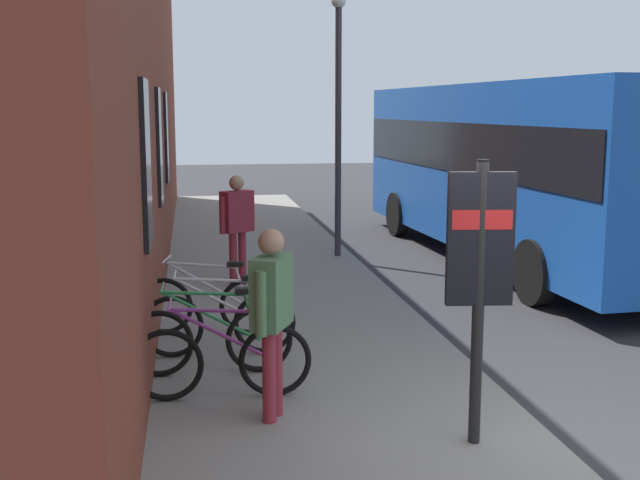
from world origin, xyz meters
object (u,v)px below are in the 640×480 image
bicycle_under_window (207,304)px  pedestrian_crossing_street (272,304)px  street_lamp (338,102)px  bicycle_mid_rack (219,322)px  bicycle_end_of_row (222,360)px  transit_info_sign (480,257)px  city_bus (513,161)px  bicycle_leaning_wall (211,339)px  pedestrian_by_facade (237,219)px

bicycle_under_window → pedestrian_crossing_street: 2.99m
street_lamp → bicycle_mid_rack: bearing=157.4°
bicycle_end_of_row → bicycle_under_window: bearing=2.4°
transit_info_sign → bicycle_mid_rack: bearing=36.5°
city_bus → bicycle_leaning_wall: bearing=136.3°
pedestrian_crossing_street → transit_info_sign: bearing=-116.0°
bicycle_end_of_row → street_lamp: street_lamp is taller
bicycle_end_of_row → bicycle_leaning_wall: (0.74, 0.09, 0.00)m
bicycle_end_of_row → transit_info_sign: 2.76m
bicycle_leaning_wall → bicycle_mid_rack: size_ratio=1.00×
bicycle_end_of_row → bicycle_mid_rack: 1.38m
bicycle_end_of_row → bicycle_under_window: same height
transit_info_sign → pedestrian_by_facade: 6.64m
bicycle_end_of_row → bicycle_leaning_wall: bearing=7.1°
bicycle_under_window → street_lamp: street_lamp is taller
bicycle_end_of_row → bicycle_mid_rack: same height
city_bus → pedestrian_by_facade: bearing=109.2°
city_bus → pedestrian_by_facade: city_bus is taller
pedestrian_by_facade → pedestrian_crossing_street: (-5.62, 0.02, -0.00)m
pedestrian_by_facade → bicycle_mid_rack: bearing=173.3°
bicycle_mid_rack → bicycle_under_window: same height
bicycle_leaning_wall → pedestrian_crossing_street: size_ratio=1.01×
bicycle_mid_rack → bicycle_under_window: bearing=7.8°
bicycle_leaning_wall → transit_info_sign: 3.26m
bicycle_end_of_row → street_lamp: size_ratio=0.36×
bicycle_leaning_wall → street_lamp: 7.53m
pedestrian_crossing_street → street_lamp: street_lamp is taller
bicycle_leaning_wall → transit_info_sign: (-2.12, -2.16, 1.21)m
bicycle_end_of_row → transit_info_sign: transit_info_sign is taller
bicycle_mid_rack → pedestrian_by_facade: pedestrian_by_facade is taller
bicycle_leaning_wall → bicycle_mid_rack: 0.66m
bicycle_mid_rack → pedestrian_crossing_street: 2.12m
bicycle_mid_rack → pedestrian_crossing_street: pedestrian_crossing_street is taller
bicycle_end_of_row → street_lamp: (7.34, -2.50, 2.52)m
bicycle_end_of_row → pedestrian_crossing_street: bearing=-143.3°
city_bus → street_lamp: (0.43, 3.30, 1.12)m
pedestrian_crossing_street → bicycle_mid_rack: bearing=11.7°
bicycle_end_of_row → city_bus: city_bus is taller
pedestrian_by_facade → street_lamp: (2.30, -2.05, 1.84)m
pedestrian_crossing_street → street_lamp: (7.92, -2.07, 1.84)m
bicycle_leaning_wall → street_lamp: (6.60, -2.60, 2.52)m
city_bus → pedestrian_by_facade: size_ratio=6.03×
street_lamp → bicycle_leaning_wall: bearing=158.5°
bicycle_leaning_wall → bicycle_under_window: same height
pedestrian_by_facade → street_lamp: size_ratio=0.36×
bicycle_leaning_wall → city_bus: (6.17, -5.90, 1.41)m
bicycle_leaning_wall → city_bus: city_bus is taller
bicycle_under_window → transit_info_sign: 4.42m
transit_info_sign → pedestrian_crossing_street: (0.80, 1.63, -0.53)m
bicycle_under_window → pedestrian_by_facade: (2.76, -0.55, 0.69)m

